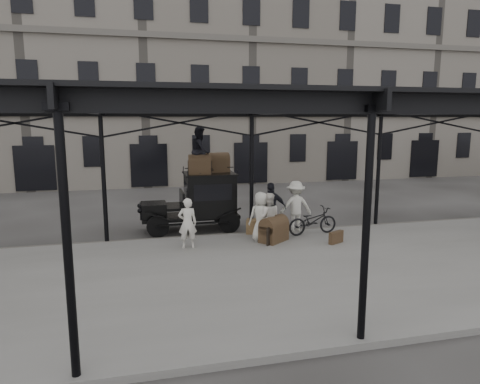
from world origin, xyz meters
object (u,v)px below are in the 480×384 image
at_px(steamer_trunk_roof_near, 200,166).
at_px(steamer_trunk_platform, 274,231).
at_px(taxi, 201,199).
at_px(porter_left, 188,223).
at_px(bicycle, 313,221).
at_px(porter_official, 271,208).

relative_size(steamer_trunk_roof_near, steamer_trunk_platform, 0.84).
xyz_separation_m(taxi, porter_left, (-0.85, -2.68, -0.25)).
height_order(taxi, steamer_trunk_platform, taxi).
relative_size(taxi, steamer_trunk_roof_near, 4.49).
height_order(porter_left, bicycle, porter_left).
bearing_deg(steamer_trunk_platform, porter_left, 143.21).
height_order(porter_left, porter_official, porter_official).
bearing_deg(steamer_trunk_platform, porter_official, 39.80).
distance_m(taxi, porter_left, 2.82).
xyz_separation_m(steamer_trunk_roof_near, steamer_trunk_platform, (2.10, -2.37, -1.97)).
relative_size(porter_left, steamer_trunk_platform, 1.65).
distance_m(porter_left, bicycle, 4.52).
xyz_separation_m(taxi, porter_official, (2.23, -1.65, -0.14)).
bearing_deg(porter_left, steamer_trunk_platform, -175.86).
bearing_deg(steamer_trunk_roof_near, steamer_trunk_platform, -40.36).
xyz_separation_m(porter_left, porter_official, (3.08, 1.03, 0.11)).
bearing_deg(porter_official, steamer_trunk_platform, 87.32).
distance_m(bicycle, steamer_trunk_platform, 1.68).
bearing_deg(porter_left, steamer_trunk_roof_near, -104.58).
height_order(bicycle, steamer_trunk_platform, bicycle).
xyz_separation_m(taxi, steamer_trunk_roof_near, (-0.08, -0.25, 1.27)).
bearing_deg(taxi, porter_official, -36.47).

